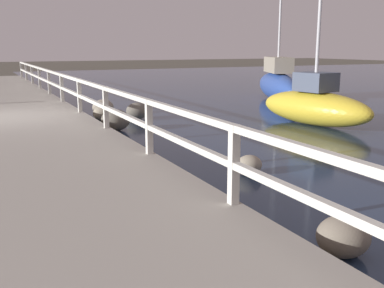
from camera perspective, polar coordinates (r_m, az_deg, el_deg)
name	(u,v)px	position (r m, az deg, el deg)	size (l,w,h in m)	color
ground_plane	(0,131)	(12.42, -23.23, 1.51)	(120.00, 120.00, 0.00)	#4C473D
railing	(79,89)	(12.54, -14.14, 6.73)	(0.10, 32.50, 0.91)	silver
boulder_far_strip	(103,107)	(14.36, -11.23, 4.59)	(0.67, 0.60, 0.50)	gray
boulder_water_edge	(343,236)	(4.89, 18.67, -11.06)	(0.57, 0.51, 0.43)	slate
boulder_downstream	(102,113)	(13.39, -11.31, 3.87)	(0.55, 0.50, 0.41)	gray
boulder_upstream	(115,120)	(11.58, -9.70, 2.99)	(0.73, 0.66, 0.55)	#666056
boulder_near_dock	(249,165)	(7.58, 7.28, -2.63)	(0.44, 0.39, 0.33)	gray
boulder_mid_strip	(137,111)	(13.41, -6.98, 4.20)	(0.66, 0.59, 0.49)	#666056
sailboat_blue	(278,83)	(18.45, 10.81, 7.66)	(2.92, 4.93, 7.61)	#2D4C9E
sailboat_yellow	(314,105)	(12.70, 15.29, 4.83)	(1.77, 3.71, 5.93)	gold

